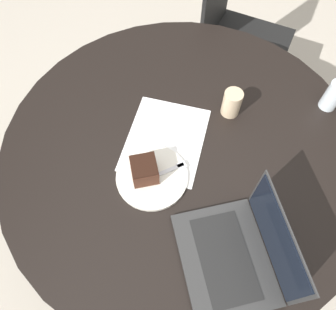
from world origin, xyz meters
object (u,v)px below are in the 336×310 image
plate (152,177)px  coffee_glass (232,103)px  laptop (236,254)px  chair (235,32)px

plate → coffee_glass: coffee_glass is taller
plate → laptop: (-0.23, -0.26, 0.03)m
coffee_glass → laptop: (-0.51, -0.01, -0.01)m
chair → laptop: 1.24m
chair → laptop: chair is taller
chair → plate: (-0.98, 0.33, 0.23)m
plate → laptop: laptop is taller
chair → coffee_glass: chair is taller
coffee_glass → laptop: laptop is taller
plate → coffee_glass: 0.38m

